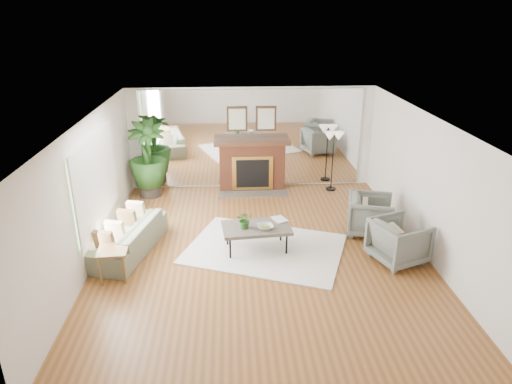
{
  "coord_description": "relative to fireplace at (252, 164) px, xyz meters",
  "views": [
    {
      "loc": [
        -0.54,
        -7.42,
        4.23
      ],
      "look_at": [
        -0.06,
        0.6,
        0.98
      ],
      "focal_mm": 32.0,
      "sensor_mm": 36.0,
      "label": 1
    }
  ],
  "objects": [
    {
      "name": "fireplace",
      "position": [
        0.0,
        0.0,
        0.0
      ],
      "size": [
        1.85,
        0.83,
        2.05
      ],
      "color": "brown",
      "rests_on": "ground"
    },
    {
      "name": "wall_back",
      "position": [
        0.0,
        0.23,
        0.59
      ],
      "size": [
        6.0,
        0.02,
        2.5
      ],
      "primitive_type": "cube",
      "color": "silver",
      "rests_on": "ground"
    },
    {
      "name": "sofa",
      "position": [
        -2.45,
        -3.03,
        -0.37
      ],
      "size": [
        1.22,
        2.1,
        0.58
      ],
      "primitive_type": "imported",
      "rotation": [
        0.0,
        0.0,
        -1.81
      ],
      "color": "slate",
      "rests_on": "ground"
    },
    {
      "name": "floor_lamp",
      "position": [
        1.97,
        -0.16,
        0.6
      ],
      "size": [
        0.48,
        0.27,
        1.47
      ],
      "color": "black",
      "rests_on": "ground"
    },
    {
      "name": "potted_ficus",
      "position": [
        -2.49,
        -0.29,
        0.32
      ],
      "size": [
        1.03,
        1.03,
        1.84
      ],
      "color": "#29241E",
      "rests_on": "ground"
    },
    {
      "name": "side_table",
      "position": [
        -2.51,
        -3.96,
        -0.2
      ],
      "size": [
        0.51,
        0.51,
        0.55
      ],
      "rotation": [
        0.0,
        0.0,
        0.06
      ],
      "color": "brown",
      "rests_on": "ground"
    },
    {
      "name": "armchair_front",
      "position": [
        2.42,
        -3.67,
        -0.27
      ],
      "size": [
        1.11,
        1.1,
        0.79
      ],
      "primitive_type": "imported",
      "rotation": [
        0.0,
        0.0,
        1.94
      ],
      "color": "slate",
      "rests_on": "ground"
    },
    {
      "name": "mirror_panel",
      "position": [
        0.0,
        0.21,
        0.59
      ],
      "size": [
        5.4,
        0.04,
        2.4
      ],
      "primitive_type": "cube",
      "color": "silver",
      "rests_on": "wall_back"
    },
    {
      "name": "book",
      "position": [
        0.27,
        -2.94,
        -0.15
      ],
      "size": [
        0.32,
        0.37,
        0.02
      ],
      "primitive_type": "imported",
      "rotation": [
        0.0,
        0.0,
        0.38
      ],
      "color": "brown",
      "rests_on": "coffee_table"
    },
    {
      "name": "window_panel",
      "position": [
        -2.96,
        -2.86,
        0.69
      ],
      "size": [
        0.04,
        2.4,
        1.5
      ],
      "primitive_type": "cube",
      "color": "#B2E09E",
      "rests_on": "wall_left"
    },
    {
      "name": "wall_left",
      "position": [
        -2.99,
        -3.26,
        0.59
      ],
      "size": [
        0.02,
        7.0,
        2.5
      ],
      "primitive_type": "cube",
      "color": "silver",
      "rests_on": "ground"
    },
    {
      "name": "ground",
      "position": [
        0.0,
        -3.26,
        -0.66
      ],
      "size": [
        7.0,
        7.0,
        0.0
      ],
      "primitive_type": "plane",
      "color": "brown",
      "rests_on": "ground"
    },
    {
      "name": "coffee_table",
      "position": [
        -0.08,
        -3.15,
        -0.2
      ],
      "size": [
        1.31,
        0.84,
        0.5
      ],
      "rotation": [
        0.0,
        0.0,
        0.1
      ],
      "color": "#5B5348",
      "rests_on": "ground"
    },
    {
      "name": "tabletop_plant",
      "position": [
        -0.3,
        -3.2,
        0.01
      ],
      "size": [
        0.31,
        0.27,
        0.33
      ],
      "primitive_type": "imported",
      "rotation": [
        0.0,
        0.0,
        -0.03
      ],
      "color": "#2E5920",
      "rests_on": "coffee_table"
    },
    {
      "name": "armchair_back",
      "position": [
        2.23,
        -2.57,
        -0.26
      ],
      "size": [
        1.06,
        1.05,
        0.79
      ],
      "primitive_type": "imported",
      "rotation": [
        0.0,
        0.0,
        1.3
      ],
      "color": "slate",
      "rests_on": "ground"
    },
    {
      "name": "wall_right",
      "position": [
        2.99,
        -3.26,
        0.59
      ],
      "size": [
        0.02,
        7.0,
        2.5
      ],
      "primitive_type": "cube",
      "color": "silver",
      "rests_on": "ground"
    },
    {
      "name": "area_rug",
      "position": [
        0.08,
        -3.13,
        -0.64
      ],
      "size": [
        3.35,
        2.88,
        0.03
      ],
      "primitive_type": "cube",
      "rotation": [
        0.0,
        0.0,
        -0.36
      ],
      "color": "white",
      "rests_on": "ground"
    },
    {
      "name": "fruit_bowl",
      "position": [
        0.07,
        -3.25,
        -0.13
      ],
      "size": [
        0.34,
        0.34,
        0.07
      ],
      "primitive_type": "imported",
      "rotation": [
        0.0,
        0.0,
        0.2
      ],
      "color": "brown",
      "rests_on": "coffee_table"
    }
  ]
}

